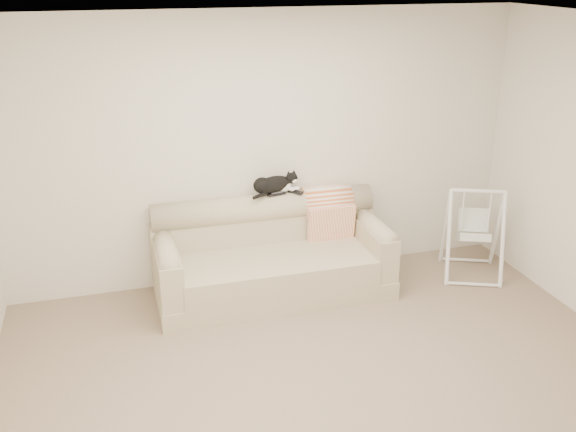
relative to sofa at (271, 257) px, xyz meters
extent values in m
plane|color=#7E6C57|center=(0.06, -1.62, -0.35)|extent=(5.00, 5.00, 0.00)
cube|color=beige|center=(0.06, 0.38, 0.95)|extent=(5.00, 0.04, 2.60)
cube|color=beige|center=(0.06, -3.62, 0.95)|extent=(5.00, 0.04, 2.60)
cube|color=white|center=(0.06, -1.62, 2.24)|extent=(5.00, 4.00, 0.02)
cube|color=tan|center=(0.00, -0.09, -0.26)|extent=(2.20, 0.90, 0.18)
cube|color=tan|center=(0.00, -0.20, -0.05)|extent=(1.80, 0.68, 0.24)
cube|color=tan|center=(0.00, 0.25, 0.08)|extent=(2.20, 0.22, 0.50)
cylinder|color=tan|center=(0.00, 0.25, 0.41)|extent=(2.16, 0.28, 0.28)
cube|color=tan|center=(-0.99, -0.09, 0.04)|extent=(0.20, 0.88, 0.42)
cylinder|color=tan|center=(-0.99, -0.09, 0.25)|extent=(0.18, 0.84, 0.18)
cube|color=tan|center=(0.99, -0.09, 0.04)|extent=(0.20, 0.88, 0.42)
cylinder|color=tan|center=(0.99, -0.09, 0.25)|extent=(0.18, 0.84, 0.18)
cube|color=black|center=(0.11, 0.22, 0.56)|extent=(0.19, 0.08, 0.02)
cube|color=gray|center=(0.11, 0.22, 0.57)|extent=(0.11, 0.05, 0.01)
cube|color=black|center=(0.30, 0.23, 0.56)|extent=(0.16, 0.15, 0.02)
ellipsoid|color=black|center=(0.10, 0.24, 0.65)|extent=(0.40, 0.27, 0.15)
ellipsoid|color=black|center=(-0.03, 0.22, 0.65)|extent=(0.21, 0.20, 0.15)
ellipsoid|color=white|center=(0.20, 0.25, 0.61)|extent=(0.16, 0.13, 0.11)
ellipsoid|color=black|center=(0.28, 0.26, 0.69)|extent=(0.14, 0.15, 0.11)
ellipsoid|color=white|center=(0.30, 0.22, 0.67)|extent=(0.07, 0.06, 0.04)
sphere|color=#BF7272|center=(0.30, 0.20, 0.67)|extent=(0.01, 0.01, 0.01)
cone|color=black|center=(0.25, 0.26, 0.74)|extent=(0.06, 0.07, 0.05)
cone|color=black|center=(0.31, 0.28, 0.74)|extent=(0.04, 0.05, 0.05)
sphere|color=#93601D|center=(0.27, 0.21, 0.69)|extent=(0.02, 0.02, 0.02)
sphere|color=#93601D|center=(0.31, 0.23, 0.69)|extent=(0.02, 0.02, 0.02)
ellipsoid|color=white|center=(0.27, 0.23, 0.59)|extent=(0.09, 0.10, 0.03)
ellipsoid|color=white|center=(0.32, 0.24, 0.59)|extent=(0.09, 0.10, 0.03)
cylinder|color=black|center=(-0.06, 0.14, 0.59)|extent=(0.18, 0.15, 0.03)
cylinder|color=#D65A21|center=(0.63, 0.25, 0.41)|extent=(0.48, 0.33, 0.33)
cube|color=#D65A21|center=(0.63, 0.08, 0.21)|extent=(0.48, 0.09, 0.42)
cylinder|color=white|center=(1.74, -0.25, 0.10)|extent=(0.16, 0.31, 0.91)
cylinder|color=white|center=(1.85, 0.01, 0.10)|extent=(0.16, 0.31, 0.91)
cylinder|color=white|center=(2.22, -0.45, 0.10)|extent=(0.16, 0.31, 0.91)
cylinder|color=white|center=(2.33, -0.19, 0.10)|extent=(0.16, 0.31, 0.91)
cylinder|color=white|center=(2.03, -0.22, 0.54)|extent=(0.49, 0.24, 0.04)
cylinder|color=white|center=(1.93, -0.48, -0.33)|extent=(0.49, 0.23, 0.03)
cylinder|color=white|center=(2.14, 0.04, -0.33)|extent=(0.49, 0.23, 0.03)
cube|color=white|center=(2.02, -0.25, 0.07)|extent=(0.38, 0.36, 0.17)
cube|color=white|center=(2.07, -0.14, 0.21)|extent=(0.33, 0.24, 0.24)
cylinder|color=white|center=(1.91, -0.17, 0.33)|extent=(0.02, 0.02, 0.43)
cylinder|color=white|center=(2.15, -0.27, 0.33)|extent=(0.02, 0.02, 0.43)
camera|label=1|loc=(-1.38, -5.36, 2.62)|focal=40.00mm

